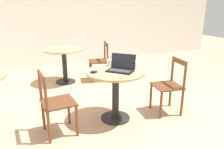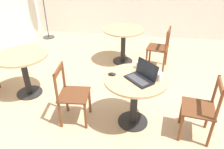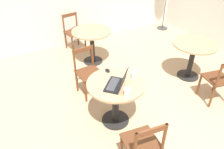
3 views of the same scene
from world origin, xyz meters
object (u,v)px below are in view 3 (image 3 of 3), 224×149
(drinking_glass, at_px, (133,75))
(mug, at_px, (127,92))
(cafe_table_near, at_px, (116,93))
(laptop, at_px, (117,83))
(chair_near_back, at_px, (88,72))
(chair_far_back, at_px, (74,32))
(chair_near_front, at_px, (143,145))
(mouse, at_px, (108,70))
(cafe_table_far, at_px, (92,39))
(chair_mid_front, at_px, (219,80))
(cafe_table_mid, at_px, (193,52))

(drinking_glass, bearing_deg, mug, -135.59)
(cafe_table_near, relative_size, drinking_glass, 8.46)
(cafe_table_near, xyz_separation_m, laptop, (-0.02, -0.07, 0.22))
(chair_near_back, height_order, chair_far_back, same)
(cafe_table_near, bearing_deg, chair_near_back, 93.95)
(chair_near_front, relative_size, mouse, 8.27)
(chair_far_back, height_order, drinking_glass, chair_far_back)
(chair_near_back, bearing_deg, cafe_table_far, 61.20)
(laptop, height_order, mug, laptop)
(cafe_table_far, xyz_separation_m, mug, (-0.45, -2.05, 0.22))
(cafe_table_near, height_order, laptop, laptop)
(chair_mid_front, xyz_separation_m, drinking_glass, (-1.42, 0.38, 0.35))
(chair_mid_front, distance_m, drinking_glass, 1.51)
(chair_far_back, distance_m, mouse, 2.29)
(mug, bearing_deg, mouse, 86.47)
(chair_near_front, xyz_separation_m, chair_mid_front, (1.82, 0.43, 0.00))
(mouse, height_order, drinking_glass, drinking_glass)
(cafe_table_near, xyz_separation_m, cafe_table_far, (0.45, 1.77, 0.00))
(chair_near_back, relative_size, drinking_glass, 8.70)
(chair_near_front, distance_m, chair_mid_front, 1.87)
(cafe_table_near, distance_m, drinking_glass, 0.35)
(cafe_table_near, xyz_separation_m, cafe_table_mid, (1.85, 0.33, 0.00))
(cafe_table_far, height_order, chair_mid_front, chair_mid_front)
(chair_far_back, xyz_separation_m, drinking_glass, (-0.06, -2.57, 0.35))
(laptop, bearing_deg, drinking_glass, 9.96)
(cafe_table_far, height_order, chair_near_back, chair_near_back)
(cafe_table_near, relative_size, chair_near_back, 0.97)
(cafe_table_mid, relative_size, mug, 6.43)
(chair_near_front, xyz_separation_m, drinking_glass, (0.39, 0.81, 0.35))
(chair_far_back, bearing_deg, chair_near_back, -103.02)
(chair_mid_front, relative_size, mouse, 8.27)
(cafe_table_far, distance_m, drinking_glass, 1.81)
(cafe_table_mid, bearing_deg, drinking_glass, -167.51)
(laptop, bearing_deg, chair_far_back, 82.24)
(chair_mid_front, xyz_separation_m, chair_far_back, (-1.36, 2.95, 0.00))
(cafe_table_far, height_order, mug, mug)
(cafe_table_near, distance_m, mug, 0.36)
(cafe_table_far, distance_m, laptop, 1.91)
(cafe_table_mid, xyz_separation_m, chair_far_back, (-1.52, 2.22, -0.13))
(chair_near_front, bearing_deg, mouse, 82.19)
(mouse, height_order, mug, mug)
(mouse, bearing_deg, chair_near_front, -97.81)
(cafe_table_mid, bearing_deg, cafe_table_far, 134.41)
(cafe_table_near, bearing_deg, laptop, -106.23)
(laptop, relative_size, mouse, 4.24)
(cafe_table_mid, distance_m, chair_far_back, 2.69)
(cafe_table_near, height_order, mouse, mouse)
(cafe_table_near, bearing_deg, mouse, 83.66)
(cafe_table_mid, height_order, drinking_glass, drinking_glass)
(cafe_table_mid, distance_m, cafe_table_far, 2.01)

